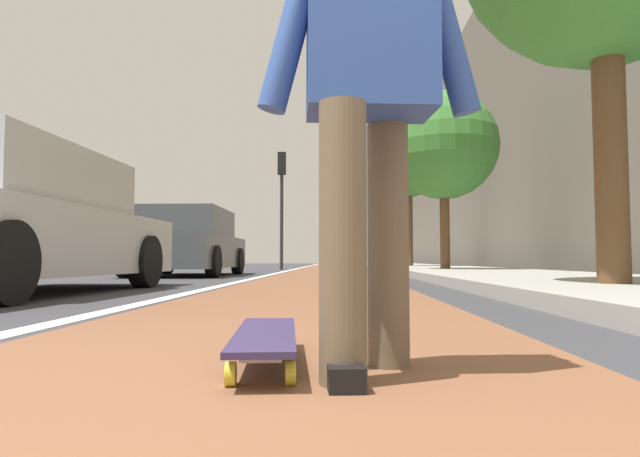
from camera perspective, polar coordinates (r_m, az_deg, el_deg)
The scene contains 12 objects.
ground_plane at distance 10.90m, azimuth 0.41°, elevation -5.15°, with size 80.00×80.00×0.00m, color #38383D.
bike_lane_paint at distance 24.89m, azimuth 1.23°, elevation -4.08°, with size 56.00×2.32×0.00m, color brown.
lane_stripe_white at distance 20.95m, azimuth -2.49°, elevation -4.23°, with size 52.00×0.16×0.01m, color silver.
sidewalk_curb at distance 19.13m, azimuth 10.95°, elevation -4.08°, with size 52.00×3.20×0.13m, color #9E9B93.
building_facade at distance 24.13m, azimuth 16.37°, elevation 8.21°, with size 40.00×1.20×10.20m, color #655D53.
skateboard at distance 1.90m, azimuth -5.72°, elevation -11.29°, with size 0.85×0.27×0.11m.
skater_person at distance 1.81m, azimuth 5.10°, elevation 15.41°, with size 0.48×0.72×1.64m.
parked_car_near at distance 6.50m, azimuth -29.94°, elevation 0.40°, with size 4.61×2.14×1.49m.
parked_car_mid at distance 12.52m, azimuth -13.72°, elevation -1.56°, with size 4.26×2.00×1.48m.
traffic_light at distance 19.46m, azimuth -4.02°, elevation 4.22°, with size 0.33×0.28×4.18m.
street_tree_mid at distance 13.87m, azimuth 12.82°, elevation 8.41°, with size 2.66×2.66×4.49m.
street_tree_far at distance 20.50m, azimuth 9.22°, elevation 6.74°, with size 2.57×2.57×5.23m.
Camera 1 is at (-0.89, -0.28, 0.36)m, focal length 30.60 mm.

